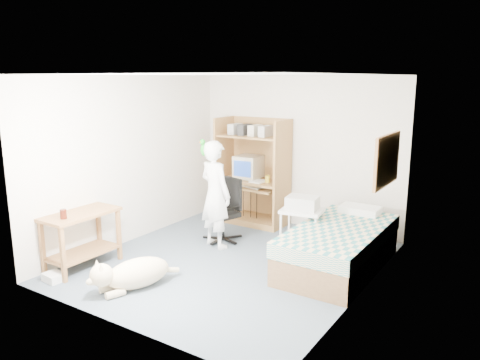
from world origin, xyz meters
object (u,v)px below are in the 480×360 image
(bed, at_px, (339,247))
(dog, at_px, (133,273))
(side_desk, at_px, (82,231))
(printer_cart, at_px, (302,225))
(computer_hutch, at_px, (254,176))
(person, at_px, (215,194))
(office_chair, at_px, (225,219))

(bed, distance_m, dog, 2.66)
(side_desk, relative_size, printer_cart, 1.49)
(computer_hutch, bearing_deg, printer_cart, -34.82)
(person, bearing_deg, office_chair, -67.10)
(office_chair, distance_m, dog, 2.01)
(office_chair, relative_size, dog, 0.85)
(bed, bearing_deg, side_desk, -147.50)
(office_chair, distance_m, person, 0.55)
(computer_hutch, xyz_separation_m, person, (0.16, -1.34, -0.03))
(bed, bearing_deg, printer_cart, 165.40)
(dog, relative_size, printer_cart, 1.68)
(side_desk, xyz_separation_m, dog, (1.03, -0.11, -0.30))
(computer_hutch, distance_m, printer_cart, 1.72)
(side_desk, bearing_deg, office_chair, 62.73)
(computer_hutch, height_order, printer_cart, computer_hutch)
(bed, height_order, dog, bed)
(bed, bearing_deg, computer_hutch, 150.71)
(side_desk, height_order, dog, side_desk)
(computer_hutch, bearing_deg, side_desk, -106.14)
(side_desk, relative_size, office_chair, 1.04)
(computer_hutch, height_order, person, computer_hutch)
(person, bearing_deg, side_desk, 73.77)
(computer_hutch, distance_m, office_chair, 1.15)
(dog, height_order, printer_cart, printer_cart)
(computer_hutch, bearing_deg, office_chair, -83.07)
(printer_cart, bearing_deg, person, -171.72)
(computer_hutch, xyz_separation_m, side_desk, (-0.85, -2.94, -0.33))
(dog, bearing_deg, bed, 67.16)
(computer_hutch, relative_size, dog, 1.60)
(office_chair, height_order, dog, office_chair)
(bed, height_order, person, person)
(bed, xyz_separation_m, person, (-1.84, -0.22, 0.51))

